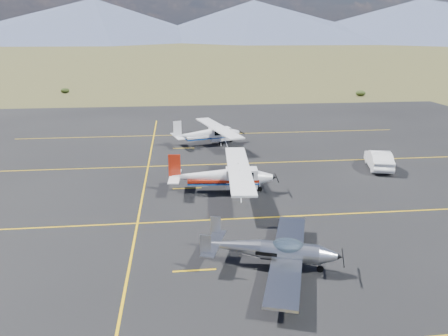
# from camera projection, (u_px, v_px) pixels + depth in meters

# --- Properties ---
(ground) EXTENTS (1600.00, 1600.00, 0.00)m
(ground) POSITION_uv_depth(u_px,v_px,m) (247.00, 234.00, 23.61)
(ground) COLOR #383D1C
(ground) RESTS_ON ground
(apron) EXTENTS (72.00, 72.00, 0.02)m
(apron) POSITION_uv_depth(u_px,v_px,m) (231.00, 189.00, 30.24)
(apron) COLOR black
(apron) RESTS_ON ground
(aircraft_low_wing) EXTENTS (6.21, 8.42, 1.84)m
(aircraft_low_wing) POSITION_uv_depth(u_px,v_px,m) (274.00, 250.00, 19.98)
(aircraft_low_wing) COLOR #B8BABF
(aircraft_low_wing) RESTS_ON apron
(aircraft_cessna) EXTENTS (6.37, 10.59, 2.67)m
(aircraft_cessna) POSITION_uv_depth(u_px,v_px,m) (223.00, 175.00, 29.37)
(aircraft_cessna) COLOR white
(aircraft_cessna) RESTS_ON apron
(aircraft_plain) EXTENTS (6.51, 9.91, 2.51)m
(aircraft_plain) POSITION_uv_depth(u_px,v_px,m) (208.00, 133.00, 41.83)
(aircraft_plain) COLOR white
(aircraft_plain) RESTS_ON apron
(sedan) EXTENTS (2.61, 4.71, 1.47)m
(sedan) POSITION_uv_depth(u_px,v_px,m) (379.00, 159.00, 34.67)
(sedan) COLOR white
(sedan) RESTS_ON apron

